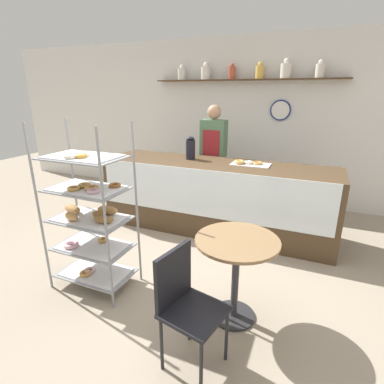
% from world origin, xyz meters
% --- Properties ---
extents(ground_plane, '(14.00, 14.00, 0.00)m').
position_xyz_m(ground_plane, '(0.00, 0.00, 0.00)').
color(ground_plane, gray).
extents(back_wall, '(10.00, 0.30, 2.70)m').
position_xyz_m(back_wall, '(0.00, 2.76, 1.37)').
color(back_wall, white).
rests_on(back_wall, ground_plane).
extents(display_counter, '(3.10, 0.80, 0.95)m').
position_xyz_m(display_counter, '(0.00, 1.28, 0.48)').
color(display_counter, '#4C3823').
rests_on(display_counter, ground_plane).
extents(pastry_rack, '(0.77, 0.48, 1.61)m').
position_xyz_m(pastry_rack, '(-0.69, -0.39, 0.74)').
color(pastry_rack, gray).
rests_on(pastry_rack, ground_plane).
extents(person_worker, '(0.37, 0.23, 1.66)m').
position_xyz_m(person_worker, '(-0.25, 1.88, 0.92)').
color(person_worker, '#282833').
rests_on(person_worker, ground_plane).
extents(cafe_table, '(0.67, 0.67, 0.74)m').
position_xyz_m(cafe_table, '(0.71, -0.30, 0.55)').
color(cafe_table, '#262628').
rests_on(cafe_table, ground_plane).
extents(cafe_chair, '(0.45, 0.45, 0.86)m').
position_xyz_m(cafe_chair, '(0.50, -0.86, 0.53)').
color(cafe_chair, black).
rests_on(cafe_chair, ground_plane).
extents(coffee_carafe, '(0.13, 0.13, 0.31)m').
position_xyz_m(coffee_carafe, '(-0.42, 1.38, 1.10)').
color(coffee_carafe, black).
rests_on(coffee_carafe, display_counter).
extents(donut_tray_counter, '(0.49, 0.28, 0.05)m').
position_xyz_m(donut_tray_counter, '(0.40, 1.36, 0.97)').
color(donut_tray_counter, white).
rests_on(donut_tray_counter, display_counter).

